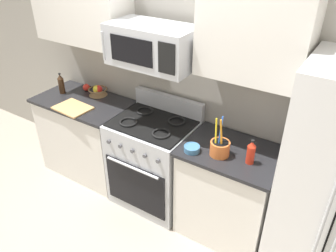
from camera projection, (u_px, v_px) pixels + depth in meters
name	position (u px, v px, depth m)	size (l,w,h in m)	color
ground_plane	(114.00, 239.00, 3.10)	(16.00, 16.00, 0.00)	gray
wall_back	(174.00, 72.00, 3.18)	(8.00, 0.10, 2.60)	#9E998E
counter_left	(88.00, 136.00, 3.76)	(1.03, 0.62, 0.91)	silver
range_oven	(154.00, 161.00, 3.34)	(0.76, 0.66, 1.09)	#B2B5BA
counter_right	(227.00, 192.00, 2.98)	(0.82, 0.62, 0.91)	silver
microwave	(152.00, 45.00, 2.75)	(0.74, 0.44, 0.34)	#B2B5BA
upper_cabinets_left	(81.00, 6.00, 3.16)	(1.02, 0.34, 0.68)	silver
upper_cabinets_right	(255.00, 33.00, 2.37)	(0.81, 0.34, 0.68)	silver
utensil_crock	(220.00, 148.00, 2.66)	(0.16, 0.16, 0.34)	#D1662D
fruit_basket	(98.00, 91.00, 3.62)	(0.21, 0.21, 0.10)	brown
apple_loose	(86.00, 87.00, 3.71)	(0.08, 0.08, 0.08)	red
cutting_board	(73.00, 108.00, 3.36)	(0.36, 0.27, 0.02)	tan
bottle_soy	(61.00, 84.00, 3.62)	(0.06, 0.06, 0.23)	#382314
bottle_hot_sauce	(251.00, 153.00, 2.56)	(0.06, 0.06, 0.21)	red
prep_bowl	(192.00, 148.00, 2.72)	(0.13, 0.13, 0.05)	teal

